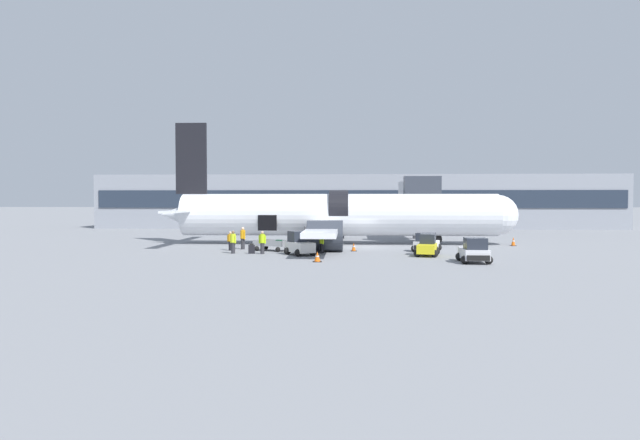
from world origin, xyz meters
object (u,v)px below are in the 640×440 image
at_px(baggage_tug_lead, 427,247).
at_px(ground_crew_loader_a, 262,242).
at_px(suitcase_on_tarmac_upright, 252,249).
at_px(baggage_tug_spare, 426,243).
at_px(ground_crew_marshal, 322,243).
at_px(ground_crew_supervisor, 230,240).
at_px(baggage_tug_rear, 474,252).
at_px(airplane, 334,216).
at_px(ground_crew_loader_b, 233,242).
at_px(suitcase_on_tarmac_spare, 302,247).
at_px(baggage_cart_loading, 273,245).
at_px(baggage_tug_mid, 299,245).
at_px(ground_crew_driver, 300,240).
at_px(ground_crew_helper, 243,238).

height_order(baggage_tug_lead, ground_crew_loader_a, ground_crew_loader_a).
relative_size(ground_crew_loader_a, suitcase_on_tarmac_upright, 2.24).
distance_m(baggage_tug_spare, ground_crew_marshal, 8.49).
bearing_deg(ground_crew_supervisor, baggage_tug_rear, -24.19).
height_order(airplane, ground_crew_marshal, airplane).
xyz_separation_m(ground_crew_loader_b, suitcase_on_tarmac_upright, (1.45, -0.08, -0.58)).
distance_m(ground_crew_loader_a, suitcase_on_tarmac_spare, 3.48).
height_order(baggage_cart_loading, ground_crew_loader_a, ground_crew_loader_a).
bearing_deg(suitcase_on_tarmac_upright, airplane, 57.57).
xyz_separation_m(ground_crew_loader_a, suitcase_on_tarmac_spare, (2.85, 1.92, -0.57)).
distance_m(airplane, baggage_tug_spare, 10.55).
height_order(ground_crew_supervisor, suitcase_on_tarmac_spare, ground_crew_supervisor).
bearing_deg(baggage_tug_spare, baggage_tug_mid, -160.74).
xyz_separation_m(baggage_cart_loading, suitcase_on_tarmac_upright, (-1.30, -2.49, -0.10)).
relative_size(airplane, ground_crew_driver, 20.82).
xyz_separation_m(ground_crew_helper, ground_crew_marshal, (6.74, -3.08, -0.16)).
xyz_separation_m(airplane, baggage_cart_loading, (-4.79, -7.09, -2.22)).
xyz_separation_m(airplane, baggage_tug_mid, (-2.34, -10.54, -1.92)).
distance_m(ground_crew_loader_b, ground_crew_supervisor, 2.60).
distance_m(baggage_tug_mid, baggage_tug_rear, 12.76).
relative_size(baggage_tug_lead, baggage_tug_mid, 1.02).
distance_m(baggage_cart_loading, ground_crew_loader_b, 3.68).
distance_m(baggage_tug_lead, ground_crew_helper, 15.41).
bearing_deg(ground_crew_loader_a, suitcase_on_tarmac_spare, 33.99).
height_order(baggage_tug_rear, baggage_tug_spare, baggage_tug_rear).
bearing_deg(baggage_tug_rear, ground_crew_helper, 151.52).
xyz_separation_m(ground_crew_helper, suitcase_on_tarmac_spare, (5.09, -2.10, -0.62)).
bearing_deg(ground_crew_loader_a, ground_crew_supervisor, 137.56).
bearing_deg(baggage_tug_rear, ground_crew_loader_b, 162.07).
bearing_deg(ground_crew_driver, baggage_tug_mid, -86.08).
bearing_deg(ground_crew_loader_a, baggage_tug_lead, -4.04).
bearing_deg(baggage_tug_lead, ground_crew_loader_a, 175.96).
distance_m(baggage_tug_lead, baggage_tug_rear, 5.02).
distance_m(ground_crew_marshal, suitcase_on_tarmac_upright, 5.43).
relative_size(ground_crew_driver, ground_crew_helper, 0.86).
bearing_deg(baggage_tug_mid, airplane, 77.46).
distance_m(ground_crew_driver, ground_crew_helper, 4.82).
xyz_separation_m(baggage_tug_lead, baggage_cart_loading, (-11.93, 3.58, -0.24)).
distance_m(baggage_tug_mid, suitcase_on_tarmac_upright, 3.89).
height_order(suitcase_on_tarmac_upright, suitcase_on_tarmac_spare, suitcase_on_tarmac_spare).
xyz_separation_m(ground_crew_supervisor, ground_crew_helper, (0.80, 1.23, 0.15)).
distance_m(airplane, ground_crew_driver, 6.77).
xyz_separation_m(airplane, baggage_tug_lead, (7.13, -10.67, -1.98)).
bearing_deg(baggage_tug_spare, ground_crew_loader_a, -167.98).
bearing_deg(baggage_tug_spare, baggage_cart_loading, -179.93).
bearing_deg(baggage_cart_loading, suitcase_on_tarmac_spare, -18.11).
xyz_separation_m(ground_crew_loader_b, ground_crew_marshal, (6.80, 0.64, -0.11)).
height_order(baggage_tug_mid, suitcase_on_tarmac_spare, baggage_tug_mid).
xyz_separation_m(baggage_tug_spare, ground_crew_driver, (-10.22, 1.12, 0.18)).
relative_size(ground_crew_driver, ground_crew_marshal, 1.03).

